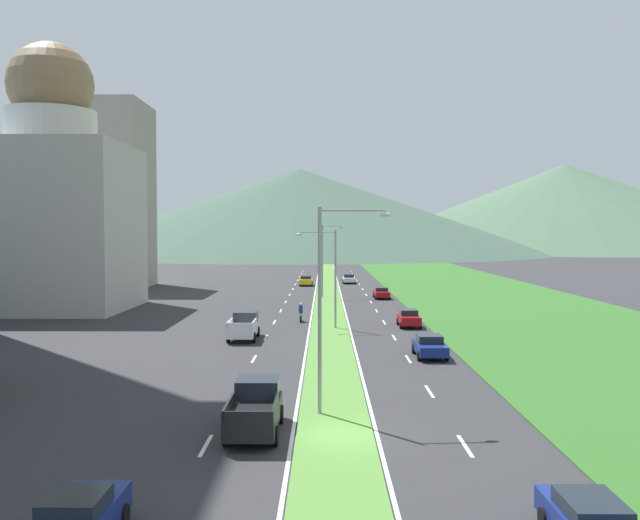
% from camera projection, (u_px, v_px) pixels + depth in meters
% --- Properties ---
extents(ground_plane, '(600.00, 600.00, 0.00)m').
position_uv_depth(ground_plane, '(335.00, 435.00, 28.69)').
color(ground_plane, '#2D2D30').
extents(grass_median, '(3.20, 240.00, 0.06)m').
position_uv_depth(grass_median, '(328.00, 297.00, 88.64)').
color(grass_median, '#518438').
rests_on(grass_median, ground_plane).
extents(grass_verge_right, '(24.00, 240.00, 0.06)m').
position_uv_depth(grass_verge_right, '(489.00, 297.00, 88.50)').
color(grass_verge_right, '#2D6023').
rests_on(grass_verge_right, ground_plane).
extents(lane_dash_left_2, '(0.16, 2.80, 0.01)m').
position_uv_depth(lane_dash_left_2, '(206.00, 445.00, 27.32)').
color(lane_dash_left_2, silver).
rests_on(lane_dash_left_2, ground_plane).
extents(lane_dash_left_3, '(0.16, 2.80, 0.01)m').
position_uv_depth(lane_dash_left_3, '(236.00, 391.00, 36.61)').
color(lane_dash_left_3, silver).
rests_on(lane_dash_left_3, ground_plane).
extents(lane_dash_left_4, '(0.16, 2.80, 0.01)m').
position_uv_depth(lane_dash_left_4, '(254.00, 359.00, 45.89)').
color(lane_dash_left_4, silver).
rests_on(lane_dash_left_4, ground_plane).
extents(lane_dash_left_5, '(0.16, 2.80, 0.01)m').
position_uv_depth(lane_dash_left_5, '(266.00, 337.00, 55.18)').
color(lane_dash_left_5, silver).
rests_on(lane_dash_left_5, ground_plane).
extents(lane_dash_left_6, '(0.16, 2.80, 0.01)m').
position_uv_depth(lane_dash_left_6, '(274.00, 322.00, 64.47)').
color(lane_dash_left_6, silver).
rests_on(lane_dash_left_6, ground_plane).
extents(lane_dash_left_7, '(0.16, 2.80, 0.01)m').
position_uv_depth(lane_dash_left_7, '(281.00, 311.00, 73.76)').
color(lane_dash_left_7, silver).
rests_on(lane_dash_left_7, ground_plane).
extents(lane_dash_left_8, '(0.16, 2.80, 0.01)m').
position_uv_depth(lane_dash_left_8, '(286.00, 302.00, 83.05)').
color(lane_dash_left_8, silver).
rests_on(lane_dash_left_8, ground_plane).
extents(lane_dash_left_9, '(0.16, 2.80, 0.01)m').
position_uv_depth(lane_dash_left_9, '(290.00, 295.00, 92.33)').
color(lane_dash_left_9, silver).
rests_on(lane_dash_left_9, ground_plane).
extents(lane_dash_left_10, '(0.16, 2.80, 0.01)m').
position_uv_depth(lane_dash_left_10, '(293.00, 289.00, 101.62)').
color(lane_dash_left_10, silver).
rests_on(lane_dash_left_10, ground_plane).
extents(lane_dash_left_11, '(0.16, 2.80, 0.01)m').
position_uv_depth(lane_dash_left_11, '(295.00, 284.00, 110.91)').
color(lane_dash_left_11, silver).
rests_on(lane_dash_left_11, ground_plane).
extents(lane_dash_left_12, '(0.16, 2.80, 0.01)m').
position_uv_depth(lane_dash_left_12, '(298.00, 280.00, 120.20)').
color(lane_dash_left_12, silver).
rests_on(lane_dash_left_12, ground_plane).
extents(lane_dash_left_13, '(0.16, 2.80, 0.01)m').
position_uv_depth(lane_dash_left_13, '(300.00, 277.00, 129.49)').
color(lane_dash_left_13, silver).
rests_on(lane_dash_left_13, ground_plane).
extents(lane_dash_left_14, '(0.16, 2.80, 0.01)m').
position_uv_depth(lane_dash_left_14, '(301.00, 274.00, 138.78)').
color(lane_dash_left_14, silver).
rests_on(lane_dash_left_14, ground_plane).
extents(lane_dash_left_15, '(0.16, 2.80, 0.01)m').
position_uv_depth(lane_dash_left_15, '(303.00, 271.00, 148.06)').
color(lane_dash_left_15, silver).
rests_on(lane_dash_left_15, ground_plane).
extents(lane_dash_right_2, '(0.16, 2.80, 0.01)m').
position_uv_depth(lane_dash_right_2, '(465.00, 446.00, 27.25)').
color(lane_dash_right_2, silver).
rests_on(lane_dash_right_2, ground_plane).
extents(lane_dash_right_3, '(0.16, 2.80, 0.01)m').
position_uv_depth(lane_dash_right_3, '(429.00, 391.00, 36.54)').
color(lane_dash_right_3, silver).
rests_on(lane_dash_right_3, ground_plane).
extents(lane_dash_right_4, '(0.16, 2.80, 0.01)m').
position_uv_depth(lane_dash_right_4, '(408.00, 359.00, 45.82)').
color(lane_dash_right_4, silver).
rests_on(lane_dash_right_4, ground_plane).
extents(lane_dash_right_5, '(0.16, 2.80, 0.01)m').
position_uv_depth(lane_dash_right_5, '(394.00, 338.00, 55.11)').
color(lane_dash_right_5, silver).
rests_on(lane_dash_right_5, ground_plane).
extents(lane_dash_right_6, '(0.16, 2.80, 0.01)m').
position_uv_depth(lane_dash_right_6, '(384.00, 322.00, 64.40)').
color(lane_dash_right_6, silver).
rests_on(lane_dash_right_6, ground_plane).
extents(lane_dash_right_7, '(0.16, 2.80, 0.01)m').
position_uv_depth(lane_dash_right_7, '(377.00, 311.00, 73.69)').
color(lane_dash_right_7, silver).
rests_on(lane_dash_right_7, ground_plane).
extents(lane_dash_right_8, '(0.16, 2.80, 0.01)m').
position_uv_depth(lane_dash_right_8, '(371.00, 302.00, 82.98)').
color(lane_dash_right_8, silver).
rests_on(lane_dash_right_8, ground_plane).
extents(lane_dash_right_9, '(0.16, 2.80, 0.01)m').
position_uv_depth(lane_dash_right_9, '(366.00, 295.00, 92.27)').
color(lane_dash_right_9, silver).
rests_on(lane_dash_right_9, ground_plane).
extents(lane_dash_right_10, '(0.16, 2.80, 0.01)m').
position_uv_depth(lane_dash_right_10, '(362.00, 289.00, 101.55)').
color(lane_dash_right_10, silver).
rests_on(lane_dash_right_10, ground_plane).
extents(lane_dash_right_11, '(0.16, 2.80, 0.01)m').
position_uv_depth(lane_dash_right_11, '(359.00, 284.00, 110.84)').
color(lane_dash_right_11, silver).
rests_on(lane_dash_right_11, ground_plane).
extents(lane_dash_right_12, '(0.16, 2.80, 0.01)m').
position_uv_depth(lane_dash_right_12, '(357.00, 280.00, 120.13)').
color(lane_dash_right_12, silver).
rests_on(lane_dash_right_12, ground_plane).
extents(lane_dash_right_13, '(0.16, 2.80, 0.01)m').
position_uv_depth(lane_dash_right_13, '(354.00, 277.00, 129.42)').
color(lane_dash_right_13, silver).
rests_on(lane_dash_right_13, ground_plane).
extents(lane_dash_right_14, '(0.16, 2.80, 0.01)m').
position_uv_depth(lane_dash_right_14, '(352.00, 274.00, 138.71)').
color(lane_dash_right_14, silver).
rests_on(lane_dash_right_14, ground_plane).
extents(lane_dash_right_15, '(0.16, 2.80, 0.01)m').
position_uv_depth(lane_dash_right_15, '(351.00, 271.00, 147.99)').
color(lane_dash_right_15, silver).
rests_on(lane_dash_right_15, ground_plane).
extents(edge_line_median_left, '(0.16, 240.00, 0.01)m').
position_uv_depth(edge_line_median_left, '(314.00, 297.00, 88.65)').
color(edge_line_median_left, silver).
rests_on(edge_line_median_left, ground_plane).
extents(edge_line_median_right, '(0.16, 240.00, 0.01)m').
position_uv_depth(edge_line_median_right, '(342.00, 297.00, 88.63)').
color(edge_line_median_right, silver).
rests_on(edge_line_median_right, ground_plane).
extents(domed_building, '(16.29, 16.29, 28.61)m').
position_uv_depth(domed_building, '(52.00, 204.00, 74.70)').
color(domed_building, '#B7B2A8').
rests_on(domed_building, ground_plane).
extents(midrise_colored, '(13.05, 13.05, 27.73)m').
position_uv_depth(midrise_colored, '(103.00, 196.00, 104.69)').
color(midrise_colored, '#9E9384').
rests_on(midrise_colored, ground_plane).
extents(hill_far_left, '(128.55, 128.55, 24.56)m').
position_uv_depth(hill_far_left, '(245.00, 222.00, 286.24)').
color(hill_far_left, '#47664C').
rests_on(hill_far_left, ground_plane).
extents(hill_far_center, '(190.53, 190.53, 32.92)m').
position_uv_depth(hill_far_center, '(300.00, 211.00, 271.05)').
color(hill_far_center, '#3D5647').
rests_on(hill_far_center, ground_plane).
extents(hill_far_right, '(207.98, 207.98, 39.95)m').
position_uv_depth(hill_far_right, '(564.00, 207.00, 325.88)').
color(hill_far_right, '#47664C').
rests_on(hill_far_right, ground_plane).
extents(street_lamp_near, '(3.37, 0.47, 9.55)m').
position_uv_depth(street_lamp_near, '(328.00, 295.00, 31.79)').
color(street_lamp_near, '#99999E').
rests_on(street_lamp_near, ground_plane).
extents(street_lamp_mid, '(3.49, 0.38, 8.54)m').
position_uv_depth(street_lamp_mid, '(330.00, 271.00, 60.10)').
color(street_lamp_mid, '#99999E').
rests_on(street_lamp_mid, ground_plane).
extents(street_lamp_far, '(2.87, 0.37, 9.29)m').
position_uv_depth(street_lamp_far, '(325.00, 256.00, 88.44)').
color(street_lamp_far, '#99999E').
rests_on(street_lamp_far, ground_plane).
extents(car_0, '(1.93, 4.80, 1.38)m').
position_uv_depth(car_0, '(381.00, 293.00, 87.51)').
color(car_0, maroon).
rests_on(car_0, ground_plane).
extents(car_1, '(2.03, 4.00, 1.53)m').
position_uv_depth(car_1, '(306.00, 281.00, 108.01)').
color(car_1, yellow).
rests_on(car_1, ground_plane).
extents(car_2, '(1.89, 4.01, 1.52)m').
position_uv_depth(car_2, '(409.00, 318.00, 61.36)').
color(car_2, maroon).
rests_on(car_2, ground_plane).
extents(car_3, '(1.93, 4.08, 1.48)m').
position_uv_depth(car_3, '(77.00, 518.00, 18.52)').
color(car_3, navy).
rests_on(car_3, ground_plane).
extents(car_4, '(2.02, 4.62, 1.49)m').
position_uv_depth(car_4, '(349.00, 279.00, 112.97)').
color(car_4, silver).
rests_on(car_4, ground_plane).
extents(car_5, '(2.02, 4.39, 1.48)m').
position_uv_depth(car_5, '(430.00, 346.00, 46.56)').
color(car_5, navy).
rests_on(car_5, ground_plane).
extents(pickup_truck_0, '(2.18, 5.40, 2.00)m').
position_uv_depth(pickup_truck_0, '(244.00, 326.00, 54.52)').
color(pickup_truck_0, silver).
rests_on(pickup_truck_0, ground_plane).
extents(pickup_truck_1, '(2.18, 5.40, 2.00)m').
position_uv_depth(pickup_truck_1, '(255.00, 408.00, 29.20)').
color(pickup_truck_1, black).
rests_on(pickup_truck_1, ground_plane).
extents(motorcycle_rider, '(0.36, 2.00, 1.80)m').
position_uv_depth(motorcycle_rider, '(301.00, 314.00, 64.76)').
color(motorcycle_rider, black).
rests_on(motorcycle_rider, ground_plane).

